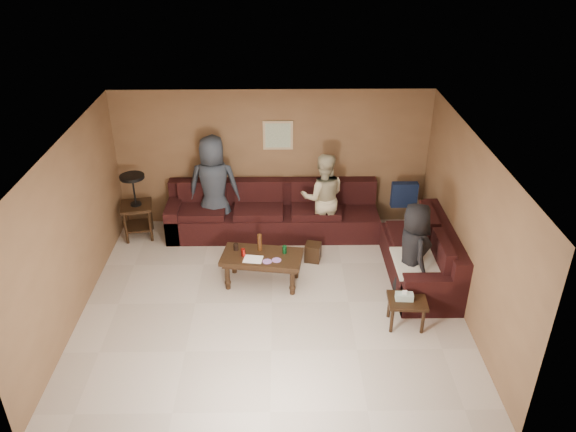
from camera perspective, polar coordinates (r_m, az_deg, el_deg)
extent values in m
plane|color=beige|center=(8.43, -1.63, -8.78)|extent=(5.50, 5.50, 0.00)
cube|color=silver|center=(7.20, -1.90, 6.85)|extent=(5.50, 5.00, 0.10)
cube|color=brown|center=(9.97, -1.59, 5.82)|extent=(5.50, 0.10, 2.50)
cube|color=brown|center=(5.71, -2.07, -14.14)|extent=(5.50, 0.10, 2.50)
cube|color=brown|center=(8.25, -21.22, -1.47)|extent=(0.10, 5.00, 2.50)
cube|color=brown|center=(8.16, 17.93, -1.21)|extent=(0.10, 5.00, 2.50)
cube|color=black|center=(10.02, -1.53, -0.59)|extent=(3.70, 0.90, 0.45)
cube|color=black|center=(10.10, -1.55, 2.55)|extent=(3.70, 0.24, 0.45)
cube|color=black|center=(10.15, -11.35, -0.21)|extent=(0.24, 0.90, 0.63)
cube|color=black|center=(9.05, 13.17, -4.98)|extent=(0.90, 2.00, 0.45)
cube|color=black|center=(8.90, 15.55, -2.50)|extent=(0.24, 2.00, 0.45)
cube|color=black|center=(8.30, 14.55, -7.82)|extent=(0.90, 0.24, 0.63)
cube|color=#131E3D|center=(10.01, 11.72, 2.14)|extent=(0.45, 0.14, 0.45)
cube|color=silver|center=(8.49, 14.08, -4.66)|extent=(1.00, 0.85, 0.04)
cube|color=black|center=(8.58, -2.66, -4.18)|extent=(1.30, 0.79, 0.07)
cube|color=black|center=(8.61, -2.65, -4.55)|extent=(1.20, 0.69, 0.06)
cylinder|color=black|center=(8.63, -6.16, -6.12)|extent=(0.08, 0.08, 0.44)
cylinder|color=black|center=(8.47, 0.45, -6.69)|extent=(0.08, 0.08, 0.44)
cylinder|color=black|center=(8.99, -5.51, -4.53)|extent=(0.08, 0.08, 0.44)
cylinder|color=black|center=(8.84, 0.83, -5.04)|extent=(0.08, 0.08, 0.44)
cylinder|color=#B01A14|center=(8.53, -4.58, -3.71)|extent=(0.07, 0.07, 0.12)
cylinder|color=#167E39|center=(8.57, -0.36, -3.43)|extent=(0.07, 0.07, 0.12)
cylinder|color=#3F220E|center=(8.60, -2.90, -2.71)|extent=(0.07, 0.07, 0.28)
cylinder|color=black|center=(8.68, -5.31, -3.15)|extent=(0.08, 0.08, 0.11)
cube|color=white|center=(8.47, -3.57, -4.40)|extent=(0.31, 0.26, 0.00)
cylinder|color=#F3559F|center=(8.40, -2.13, -4.64)|extent=(0.14, 0.14, 0.01)
cylinder|color=#F3559F|center=(8.43, -1.17, -4.51)|extent=(0.14, 0.14, 0.01)
cube|color=black|center=(10.09, -15.16, 0.99)|extent=(0.61, 0.61, 0.05)
cube|color=black|center=(10.27, -14.89, -0.96)|extent=(0.54, 0.54, 0.03)
cylinder|color=black|center=(10.07, -16.16, -1.19)|extent=(0.05, 0.05, 0.60)
cylinder|color=black|center=(10.03, -13.80, -0.96)|extent=(0.05, 0.05, 0.60)
cylinder|color=black|center=(10.43, -16.06, -0.07)|extent=(0.05, 0.05, 0.60)
cylinder|color=black|center=(10.40, -13.78, 0.15)|extent=(0.05, 0.05, 0.60)
cylinder|color=black|center=(10.07, -15.19, 1.19)|extent=(0.19, 0.19, 0.03)
cylinder|color=black|center=(9.95, -15.39, 2.55)|extent=(0.03, 0.03, 0.50)
cylinder|color=black|center=(9.85, -15.57, 3.85)|extent=(0.42, 0.42, 0.05)
cube|color=black|center=(7.95, 12.02, -8.43)|extent=(0.55, 0.46, 0.05)
cylinder|color=black|center=(7.92, 10.51, -10.33)|extent=(0.05, 0.05, 0.41)
cylinder|color=black|center=(7.99, 13.54, -10.30)|extent=(0.05, 0.05, 0.41)
cylinder|color=black|center=(8.17, 10.25, -8.89)|extent=(0.05, 0.05, 0.41)
cylinder|color=black|center=(8.24, 13.18, -8.88)|extent=(0.05, 0.05, 0.41)
cube|color=silver|center=(7.90, 11.73, -8.02)|extent=(0.25, 0.13, 0.10)
cube|color=white|center=(7.86, 11.78, -7.61)|extent=(0.06, 0.04, 0.05)
cube|color=black|center=(9.30, 2.55, -3.69)|extent=(0.30, 0.30, 0.30)
cube|color=tan|center=(9.79, -1.03, 8.21)|extent=(0.52, 0.03, 0.52)
cube|color=beige|center=(9.77, -1.03, 8.18)|extent=(0.44, 0.01, 0.44)
imported|color=#2B313B|center=(9.81, -7.53, 3.00)|extent=(0.90, 0.60, 1.83)
imported|color=#BAAF8A|center=(9.63, 3.57, 1.90)|extent=(0.78, 0.61, 1.59)
imported|color=black|center=(8.36, 12.57, -3.54)|extent=(0.59, 0.81, 1.53)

